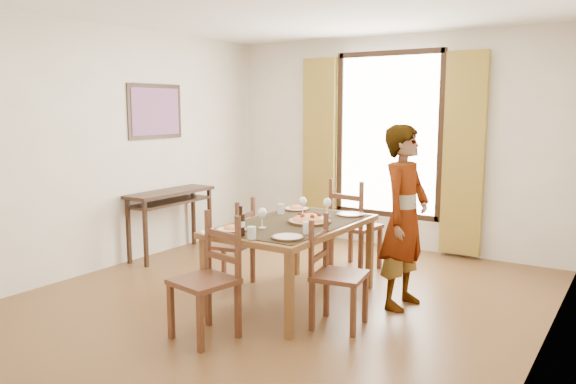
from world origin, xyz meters
The scene contains 22 objects.
ground centered at (0.00, 0.00, 0.00)m, with size 5.00×5.00×0.00m, color #503319.
room_shell centered at (0.00, 0.13, 1.54)m, with size 4.60×5.10×2.74m.
console_table centered at (-2.03, 0.60, 0.68)m, with size 0.38×1.20×0.80m.
dining_table centered at (0.12, -0.01, 0.69)m, with size 0.99×1.60×0.76m.
chair_west centered at (-0.64, 0.06, 0.42)m, with size 0.46×0.46×0.90m.
chair_north centered at (0.14, 1.23, 0.48)m, with size 0.51×0.51×1.03m.
chair_south centered at (0.00, -1.06, 0.46)m, with size 0.50×0.50×0.98m.
chair_east centered at (0.74, -0.32, 0.43)m, with size 0.47×0.47×0.92m.
man centered at (1.02, 0.44, 0.83)m, with size 0.44×0.63×1.65m, color #919599.
plate_sw centered at (-0.13, -0.59, 0.78)m, with size 0.27×0.27×0.05m, color silver, non-canonical shape.
plate_se centered at (0.43, -0.57, 0.78)m, with size 0.27×0.27×0.05m, color silver, non-canonical shape.
plate_nw centered at (-0.18, 0.55, 0.78)m, with size 0.27×0.27×0.05m, color silver, non-canonical shape.
plate_ne centered at (0.41, 0.58, 0.78)m, with size 0.27×0.27×0.05m, color silver, non-canonical shape.
pasta_platter centered at (0.26, 0.06, 0.81)m, with size 0.40×0.40×0.10m, color #AF4716, non-canonical shape.
caprese_plate centered at (-0.21, -0.75, 0.78)m, with size 0.20×0.20×0.04m, color silver, non-canonical shape.
wine_glass_a centered at (0.03, -0.36, 0.85)m, with size 0.08×0.08×0.18m, color white, non-canonical shape.
wine_glass_b centered at (0.25, 0.41, 0.85)m, with size 0.08×0.08×0.18m, color white, non-canonical shape.
wine_glass_c centered at (0.02, 0.33, 0.85)m, with size 0.08×0.08×0.18m, color white, non-canonical shape.
tumbler_a centered at (0.47, -0.33, 0.81)m, with size 0.07×0.07×0.10m, color silver.
tumbler_b centered at (-0.20, 0.28, 0.81)m, with size 0.07×0.07×0.10m, color silver.
tumbler_c centered at (0.19, -0.74, 0.81)m, with size 0.07×0.07×0.10m, color silver.
wine_bottle centered at (0.05, -0.70, 0.88)m, with size 0.07×0.07×0.25m, color black, non-canonical shape.
Camera 1 is at (2.83, -4.27, 1.81)m, focal length 35.00 mm.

